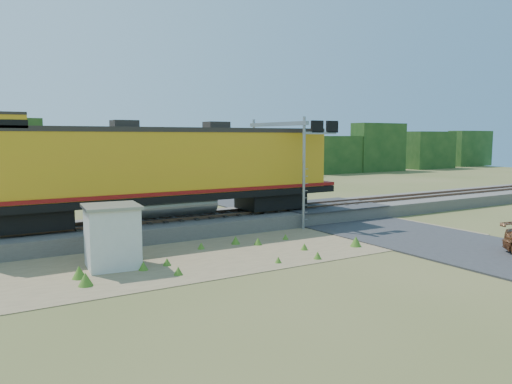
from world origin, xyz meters
TOP-DOWN VIEW (x-y plane):
  - ground at (0.00, 0.00)m, footprint 140.00×140.00m
  - ballast at (0.00, 6.00)m, footprint 70.00×5.00m
  - rails at (0.00, 6.00)m, footprint 70.00×1.54m
  - dirt_shoulder at (-2.00, 0.50)m, footprint 26.00×8.00m
  - road at (7.00, 0.74)m, footprint 7.00×66.00m
  - tree_line_north at (0.00, 38.00)m, footprint 130.00×3.00m
  - weed_clumps at (-3.50, 0.10)m, footprint 15.00×6.20m
  - locomotive at (-4.48, 6.00)m, footprint 21.35×3.26m
  - shed at (-8.61, 0.38)m, footprint 2.41×2.41m
  - signal_gantry at (3.54, 5.35)m, footprint 2.58×6.20m

SIDE VIEW (x-z plane):
  - ground at x=0.00m, z-range 0.00..0.00m
  - weed_clumps at x=-3.50m, z-range -0.28..0.28m
  - dirt_shoulder at x=-2.00m, z-range 0.00..0.03m
  - road at x=7.00m, z-range -0.34..0.52m
  - ballast at x=0.00m, z-range 0.00..0.80m
  - rails at x=0.00m, z-range 0.80..0.96m
  - shed at x=-8.61m, z-range 0.02..2.63m
  - tree_line_north at x=0.00m, z-range -0.18..6.32m
  - locomotive at x=-4.48m, z-range 0.92..6.43m
  - signal_gantry at x=3.54m, z-range 1.67..8.19m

